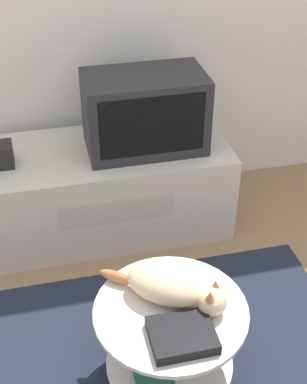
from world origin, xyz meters
name	(u,v)px	position (x,y,z in m)	size (l,w,h in m)	color
tv_stand	(108,188)	(0.02, 1.15, 0.25)	(1.31, 0.59, 0.51)	beige
tv	(145,112)	(0.23, 1.13, 0.71)	(0.61, 0.36, 0.40)	#232326
speaker	(1,155)	(-0.51, 1.11, 0.56)	(0.12, 0.12, 0.12)	black
coffee_table	(170,336)	(0.10, 0.06, 0.27)	(0.59, 0.59, 0.41)	#B2B2B7
dvd_box	(182,335)	(0.10, -0.09, 0.45)	(0.23, 0.19, 0.04)	black
cat	(171,287)	(0.11, 0.11, 0.49)	(0.45, 0.35, 0.14)	beige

